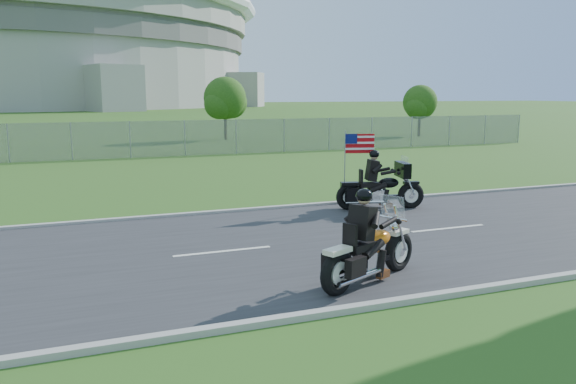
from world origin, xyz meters
name	(u,v)px	position (x,y,z in m)	size (l,w,h in m)	color
ground	(306,245)	(0.00, 0.00, 0.00)	(420.00, 420.00, 0.00)	#34541A
road	(306,244)	(0.00, 0.00, 0.02)	(120.00, 8.00, 0.04)	#28282B
curb_north	(254,210)	(0.00, 4.05, 0.05)	(120.00, 0.18, 0.12)	#9E9B93
curb_south	(400,302)	(0.00, -4.05, 0.05)	(120.00, 0.18, 0.12)	#9E9B93
fence	(71,141)	(-5.00, 20.00, 1.00)	(60.00, 0.03, 2.00)	gray
stadium	(10,50)	(-20.00, 170.00, 15.58)	(140.40, 140.40, 29.20)	#A3A099
tree_fence_near	(225,100)	(6.04, 30.04, 2.97)	(3.52, 3.28, 4.75)	#382316
tree_fence_far	(420,104)	(22.04, 28.03, 2.64)	(3.08, 2.87, 4.20)	#382316
motorcycle_lead	(369,254)	(0.02, -2.93, 0.58)	(2.55, 1.40, 1.83)	black
motorcycle_follow	(380,189)	(3.65, 2.88, 0.63)	(2.71, 1.19, 2.29)	black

